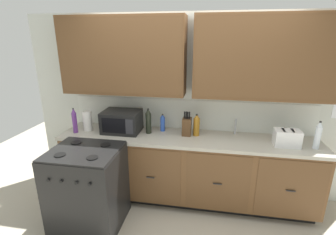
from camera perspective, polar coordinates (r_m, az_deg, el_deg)
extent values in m
plane|color=#B2A893|center=(3.33, 3.38, -21.20)|extent=(8.00, 8.00, 0.00)
cube|color=silver|center=(3.33, 5.02, 2.21)|extent=(4.39, 0.05, 2.40)
cube|color=silver|center=(3.33, 4.94, 0.66)|extent=(3.19, 0.01, 0.40)
cube|color=brown|center=(3.20, -10.26, 13.79)|extent=(1.55, 0.34, 0.94)
cube|color=brown|center=(3.04, -11.41, 13.53)|extent=(1.52, 0.01, 0.88)
cube|color=brown|center=(3.06, 20.98, 12.76)|extent=(1.55, 0.34, 0.94)
cube|color=brown|center=(2.89, 21.60, 12.45)|extent=(1.52, 0.01, 0.88)
cube|color=black|center=(3.56, 4.05, -17.26)|extent=(3.13, 0.48, 0.10)
cube|color=brown|center=(3.30, 4.16, -11.33)|extent=(3.19, 0.60, 0.78)
cube|color=brown|center=(3.36, -17.62, -11.60)|extent=(0.73, 0.01, 0.71)
cube|color=black|center=(3.36, -17.72, -11.81)|extent=(0.10, 0.01, 0.01)
cube|color=brown|center=(3.10, -4.01, -13.41)|extent=(0.73, 0.01, 0.71)
cube|color=black|center=(3.09, -4.07, -13.64)|extent=(0.10, 0.01, 0.01)
cube|color=brown|center=(3.03, 11.31, -14.55)|extent=(0.73, 0.01, 0.71)
cube|color=black|center=(3.02, 11.31, -14.79)|extent=(0.10, 0.01, 0.01)
cube|color=brown|center=(3.17, 26.38, -14.69)|extent=(0.73, 0.01, 0.71)
cube|color=black|center=(3.16, 26.44, -14.92)|extent=(0.10, 0.01, 0.01)
cube|color=#ADA899|center=(3.12, 4.33, -4.78)|extent=(3.22, 0.63, 0.04)
cube|color=#A8AAAF|center=(3.16, 15.35, -5.06)|extent=(0.56, 0.38, 0.02)
cube|color=black|center=(3.07, -17.92, -15.27)|extent=(0.76, 0.66, 0.92)
cube|color=black|center=(2.85, -18.82, -7.29)|extent=(0.74, 0.65, 0.02)
cylinder|color=black|center=(2.81, -23.65, -7.91)|extent=(0.12, 0.12, 0.01)
cylinder|color=black|center=(2.64, -17.02, -8.86)|extent=(0.12, 0.12, 0.01)
cylinder|color=black|center=(3.06, -20.42, -5.45)|extent=(0.12, 0.12, 0.01)
cylinder|color=black|center=(2.90, -14.21, -6.14)|extent=(0.12, 0.12, 0.01)
cylinder|color=black|center=(2.79, -25.91, -12.85)|extent=(0.03, 0.02, 0.03)
cylinder|color=black|center=(2.71, -23.44, -13.37)|extent=(0.03, 0.02, 0.03)
cylinder|color=black|center=(2.64, -20.43, -13.97)|extent=(0.03, 0.02, 0.03)
cylinder|color=black|center=(2.57, -17.64, -14.49)|extent=(0.03, 0.02, 0.03)
cube|color=black|center=(3.29, -10.59, -0.87)|extent=(0.48, 0.36, 0.28)
cube|color=black|center=(3.14, -12.43, -1.89)|extent=(0.31, 0.01, 0.19)
cube|color=#28282D|center=(3.07, -8.92, -2.13)|extent=(0.10, 0.01, 0.19)
cube|color=white|center=(3.13, 25.72, -4.26)|extent=(0.28, 0.18, 0.19)
cube|color=black|center=(3.09, 25.06, -2.66)|extent=(0.02, 0.13, 0.01)
cube|color=black|center=(3.12, 26.83, -2.74)|extent=(0.02, 0.13, 0.01)
cube|color=#52361E|center=(3.14, 4.35, -2.12)|extent=(0.11, 0.14, 0.22)
cylinder|color=black|center=(3.08, 3.85, 0.56)|extent=(0.02, 0.02, 0.09)
cylinder|color=black|center=(3.08, 4.22, 0.54)|extent=(0.02, 0.02, 0.09)
cylinder|color=black|center=(3.08, 4.59, 0.52)|extent=(0.02, 0.02, 0.09)
cylinder|color=black|center=(3.08, 4.96, 0.50)|extent=(0.02, 0.02, 0.09)
cylinder|color=#B2B5BA|center=(3.28, 15.26, -2.00)|extent=(0.02, 0.02, 0.20)
cylinder|color=white|center=(3.45, -18.03, -0.75)|extent=(0.12, 0.12, 0.26)
cylinder|color=#9E6619|center=(3.13, 6.57, -2.20)|extent=(0.08, 0.08, 0.23)
cone|color=#9E6619|center=(3.08, 6.66, 0.27)|extent=(0.07, 0.07, 0.06)
cylinder|color=black|center=(3.08, 6.68, 0.62)|extent=(0.03, 0.03, 0.02)
cylinder|color=silver|center=(3.20, 31.18, -4.00)|extent=(0.07, 0.07, 0.26)
cone|color=silver|center=(3.15, 31.64, -1.28)|extent=(0.06, 0.06, 0.06)
cylinder|color=black|center=(3.15, 31.71, -0.86)|extent=(0.02, 0.02, 0.02)
cylinder|color=blue|center=(3.27, -1.26, -1.55)|extent=(0.06, 0.06, 0.19)
cone|color=blue|center=(3.23, -1.27, 0.40)|extent=(0.06, 0.06, 0.05)
cylinder|color=black|center=(3.23, -1.27, 0.66)|extent=(0.02, 0.02, 0.02)
cylinder|color=black|center=(3.19, -4.52, -1.37)|extent=(0.07, 0.07, 0.26)
cone|color=black|center=(3.14, -4.59, 1.47)|extent=(0.07, 0.07, 0.07)
cylinder|color=black|center=(3.14, -4.61, 1.90)|extent=(0.03, 0.03, 0.02)
cylinder|color=#663384|center=(3.42, -20.68, -1.15)|extent=(0.06, 0.06, 0.26)
cone|color=#663384|center=(3.38, -20.99, 1.49)|extent=(0.05, 0.05, 0.07)
cylinder|color=black|center=(3.37, -21.03, 1.90)|extent=(0.02, 0.02, 0.02)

